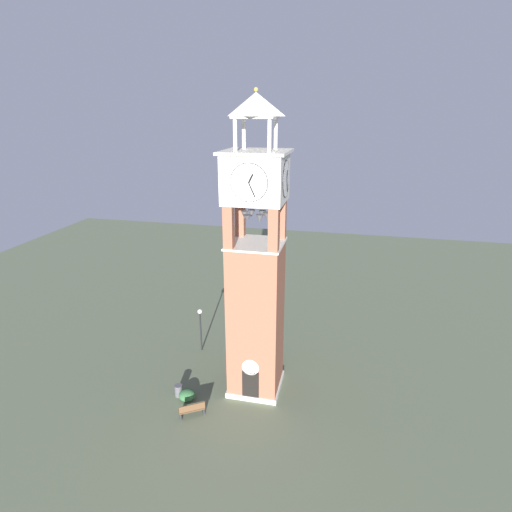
% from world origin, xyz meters
% --- Properties ---
extents(ground, '(80.00, 80.00, 0.00)m').
position_xyz_m(ground, '(0.00, 0.00, 0.00)').
color(ground, '#5B664C').
extents(clock_tower, '(3.78, 3.78, 19.05)m').
position_xyz_m(clock_tower, '(0.00, -0.00, 7.96)').
color(clock_tower, '#93543D').
rests_on(clock_tower, ground).
extents(park_bench, '(1.59, 1.22, 0.95)m').
position_xyz_m(park_bench, '(-3.19, -3.78, 0.48)').
color(park_bench, brown).
rests_on(park_bench, ground).
extents(lamp_post, '(0.36, 0.36, 3.56)m').
position_xyz_m(lamp_post, '(-5.20, 3.48, 2.50)').
color(lamp_post, black).
rests_on(lamp_post, ground).
extents(trash_bin, '(0.52, 0.52, 0.80)m').
position_xyz_m(trash_bin, '(-4.77, -2.13, 0.40)').
color(trash_bin, '#4C4C51').
rests_on(trash_bin, ground).
extents(shrub_near_entry, '(1.12, 1.12, 0.84)m').
position_xyz_m(shrub_near_entry, '(-0.25, 2.82, 0.42)').
color(shrub_near_entry, '#336638').
rests_on(shrub_near_entry, ground).
extents(shrub_left_of_tower, '(1.07, 1.07, 0.66)m').
position_xyz_m(shrub_left_of_tower, '(-4.09, -2.36, 0.33)').
color(shrub_left_of_tower, '#336638').
rests_on(shrub_left_of_tower, ground).
extents(shrub_behind_bench, '(0.90, 0.90, 1.05)m').
position_xyz_m(shrub_behind_bench, '(-0.64, 2.59, 0.53)').
color(shrub_behind_bench, '#336638').
rests_on(shrub_behind_bench, ground).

